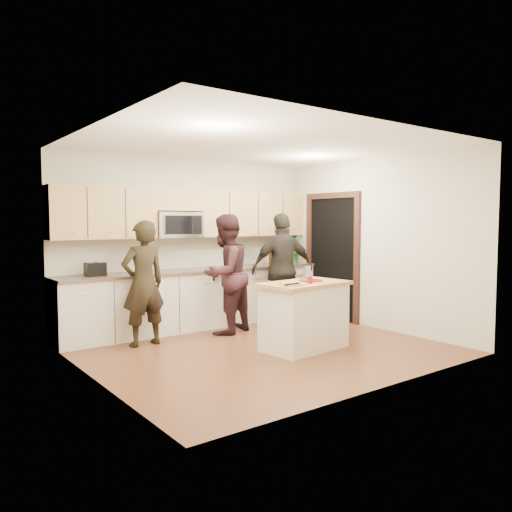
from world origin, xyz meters
TOP-DOWN VIEW (x-y plane):
  - floor at (0.00, 0.00)m, footprint 4.50×4.50m
  - room_shell at (0.00, 0.00)m, footprint 4.52×4.02m
  - back_cabinetry at (0.00, 1.69)m, footprint 4.50×0.66m
  - upper_cabinetry at (0.03, 1.83)m, footprint 4.50×0.33m
  - microwave at (-0.31, 1.80)m, footprint 0.76×0.41m
  - doorway at (2.23, 0.90)m, footprint 0.06×1.25m
  - framed_picture at (1.95, 1.98)m, footprint 0.30×0.03m
  - dish_towel at (-0.95, 1.50)m, footprint 0.34×0.60m
  - island at (0.44, -0.35)m, footprint 1.26×0.81m
  - red_plate at (0.58, -0.32)m, footprint 0.32×0.32m
  - box_grater at (0.53, -0.30)m, footprint 0.10×0.06m
  - drink_glass at (0.40, -0.50)m, footprint 0.07×0.07m
  - cutting_board at (0.08, -0.52)m, footprint 0.29×0.22m
  - tongs at (0.04, -0.57)m, footprint 0.25×0.05m
  - knife at (0.12, -0.64)m, footprint 0.20×0.04m
  - toaster at (-1.66, 1.67)m, footprint 0.27×0.20m
  - bottle_cluster at (1.78, 1.73)m, footprint 0.58×0.21m
  - orchid at (2.04, 1.72)m, footprint 0.36×0.37m
  - woman_left at (-1.19, 1.11)m, footprint 0.64×0.44m
  - woman_center at (0.11, 1.06)m, footprint 1.07×0.95m
  - woman_right at (1.24, 1.06)m, footprint 1.16×0.74m

SIDE VIEW (x-z plane):
  - floor at x=0.00m, z-range 0.00..0.00m
  - island at x=0.44m, z-range 0.00..0.90m
  - back_cabinetry at x=0.00m, z-range 0.00..0.94m
  - dish_towel at x=-0.95m, z-range 0.56..1.04m
  - woman_left at x=-1.19m, z-range 0.00..1.72m
  - woman_center at x=0.11m, z-range 0.00..1.81m
  - red_plate at x=0.58m, z-range 0.90..0.92m
  - cutting_board at x=0.08m, z-range 0.90..0.92m
  - knife at x=0.12m, z-range 0.92..0.92m
  - woman_right at x=1.24m, z-range 0.00..1.84m
  - tongs at x=0.04m, z-range 0.92..0.94m
  - drink_glass at x=0.40m, z-range 0.90..0.99m
  - box_grater at x=0.53m, z-range 0.92..1.13m
  - toaster at x=-1.66m, z-range 0.94..1.13m
  - bottle_cluster at x=1.78m, z-range 0.92..1.33m
  - doorway at x=2.23m, z-range 0.06..2.26m
  - orchid at x=2.04m, z-range 0.94..1.47m
  - framed_picture at x=1.95m, z-range 1.09..1.47m
  - microwave at x=-0.31m, z-range 1.45..1.85m
  - room_shell at x=0.00m, z-range 0.38..3.09m
  - upper_cabinetry at x=0.03m, z-range 1.47..2.22m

